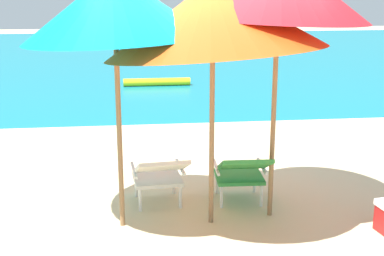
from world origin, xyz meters
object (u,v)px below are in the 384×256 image
(swim_buoy, at_px, (157,82))
(lounge_chair_right, at_px, (242,171))
(beach_umbrella_center, at_px, (213,17))
(lounge_chair_left, at_px, (159,174))
(beach_umbrella_left, at_px, (115,6))

(swim_buoy, bearing_deg, lounge_chair_right, -85.71)
(lounge_chair_right, bearing_deg, beach_umbrella_center, -136.67)
(lounge_chair_left, height_order, beach_umbrella_center, beach_umbrella_center)
(beach_umbrella_left, bearing_deg, swim_buoy, 84.32)
(lounge_chair_right, bearing_deg, swim_buoy, 94.29)
(lounge_chair_right, bearing_deg, beach_umbrella_left, -165.44)
(swim_buoy, xyz_separation_m, beach_umbrella_center, (0.15, -7.61, 1.98))
(swim_buoy, relative_size, beach_umbrella_center, 0.53)
(lounge_chair_left, distance_m, lounge_chair_right, 0.89)
(lounge_chair_left, height_order, beach_umbrella_left, beach_umbrella_left)
(lounge_chair_right, xyz_separation_m, beach_umbrella_left, (-1.30, -0.34, 1.78))
(beach_umbrella_left, relative_size, beach_umbrella_center, 0.84)
(lounge_chair_left, relative_size, lounge_chair_right, 1.02)
(swim_buoy, distance_m, beach_umbrella_center, 7.86)
(swim_buoy, relative_size, lounge_chair_left, 1.74)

